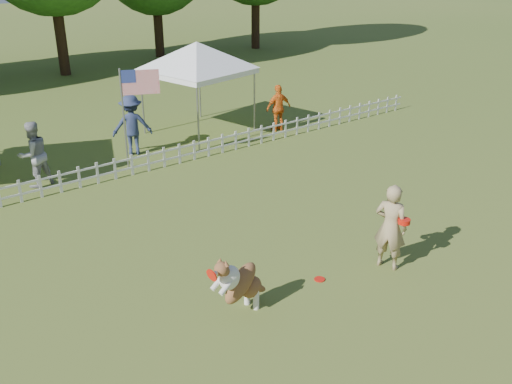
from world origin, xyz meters
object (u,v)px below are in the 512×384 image
dog (241,283)px  frisbee_on_turf (320,279)px  flag_pole (124,121)px  spectator_b (132,125)px  spectator_c (278,108)px  spectator_a (34,154)px  handler (391,227)px  canopy_tent_right (198,89)px

dog → frisbee_on_turf: size_ratio=5.92×
dog → flag_pole: flag_pole is taller
spectator_b → spectator_c: (4.99, -0.81, -0.12)m
spectator_c → spectator_a: bearing=7.7°
frisbee_on_turf → flag_pole: 7.68m
flag_pole → spectator_b: flag_pole is taller
handler → spectator_c: handler is taller
handler → spectator_c: bearing=-48.0°
handler → spectator_b: size_ratio=0.96×
dog → spectator_b: 8.84m
spectator_c → spectator_b: bearing=-1.0°
handler → spectator_a: 9.31m
spectator_b → spectator_c: spectator_b is taller
spectator_b → frisbee_on_turf: bearing=109.5°
frisbee_on_turf → spectator_a: size_ratio=0.12×
flag_pole → spectator_a: flag_pole is taller
handler → dog: handler is taller
dog → canopy_tent_right: size_ratio=0.41×
frisbee_on_turf → canopy_tent_right: canopy_tent_right is taller
handler → dog: 3.25m
handler → spectator_a: size_ratio=1.00×
dog → canopy_tent_right: bearing=51.7°
canopy_tent_right → frisbee_on_turf: bearing=-120.9°
flag_pole → spectator_b: (0.71, 1.08, -0.52)m
spectator_a → spectator_c: size_ratio=1.11×
spectator_a → spectator_b: spectator_b is taller
flag_pole → spectator_a: size_ratio=1.64×
frisbee_on_turf → canopy_tent_right: size_ratio=0.07×
spectator_a → spectator_c: bearing=165.8°
canopy_tent_right → dog: bearing=-130.4°
spectator_c → frisbee_on_turf: bearing=63.8°
canopy_tent_right → spectator_a: canopy_tent_right is taller
handler → frisbee_on_turf: bearing=50.3°
flag_pole → spectator_c: bearing=25.7°
canopy_tent_right → spectator_b: size_ratio=1.62×
flag_pole → spectator_a: 2.51m
dog → spectator_b: size_ratio=0.67×
dog → spectator_a: spectator_a is taller
spectator_a → flag_pole: bearing=158.1°
frisbee_on_turf → spectator_c: bearing=55.6°
spectator_b → dog: bearing=97.7°
canopy_tent_right → flag_pole: size_ratio=1.03×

